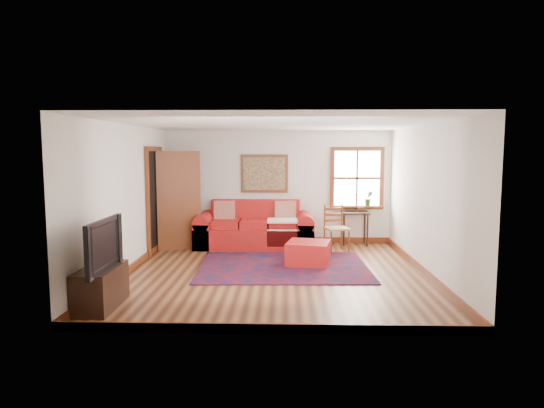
{
  "coord_description": "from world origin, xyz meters",
  "views": [
    {
      "loc": [
        0.17,
        -8.02,
        2.07
      ],
      "look_at": [
        -0.07,
        0.6,
        1.11
      ],
      "focal_mm": 32.0,
      "sensor_mm": 36.0,
      "label": 1
    }
  ],
  "objects_px": {
    "red_ottoman": "(308,253)",
    "media_cabinet": "(101,287)",
    "ladder_back_chair": "(336,226)",
    "red_leather_sofa": "(255,231)",
    "side_table": "(355,217)"
  },
  "relations": [
    {
      "from": "red_leather_sofa",
      "to": "media_cabinet",
      "type": "bearing_deg",
      "value": -113.32
    },
    {
      "from": "red_ottoman",
      "to": "media_cabinet",
      "type": "relative_size",
      "value": 0.75
    },
    {
      "from": "red_ottoman",
      "to": "red_leather_sofa",
      "type": "bearing_deg",
      "value": 133.91
    },
    {
      "from": "red_ottoman",
      "to": "side_table",
      "type": "bearing_deg",
      "value": 70.95
    },
    {
      "from": "side_table",
      "to": "media_cabinet",
      "type": "relative_size",
      "value": 0.74
    },
    {
      "from": "ladder_back_chair",
      "to": "media_cabinet",
      "type": "relative_size",
      "value": 0.97
    },
    {
      "from": "red_leather_sofa",
      "to": "ladder_back_chair",
      "type": "bearing_deg",
      "value": -14.27
    },
    {
      "from": "red_leather_sofa",
      "to": "ladder_back_chair",
      "type": "xyz_separation_m",
      "value": [
        1.69,
        -0.43,
        0.19
      ]
    },
    {
      "from": "ladder_back_chair",
      "to": "red_leather_sofa",
      "type": "bearing_deg",
      "value": 165.73
    },
    {
      "from": "red_leather_sofa",
      "to": "ladder_back_chair",
      "type": "distance_m",
      "value": 1.75
    },
    {
      "from": "red_leather_sofa",
      "to": "media_cabinet",
      "type": "height_order",
      "value": "red_leather_sofa"
    },
    {
      "from": "side_table",
      "to": "media_cabinet",
      "type": "height_order",
      "value": "side_table"
    },
    {
      "from": "red_leather_sofa",
      "to": "side_table",
      "type": "xyz_separation_m",
      "value": [
        2.18,
        0.26,
        0.28
      ]
    },
    {
      "from": "red_ottoman",
      "to": "ladder_back_chair",
      "type": "distance_m",
      "value": 1.4
    },
    {
      "from": "side_table",
      "to": "red_ottoman",
      "type": "bearing_deg",
      "value": -119.89
    }
  ]
}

